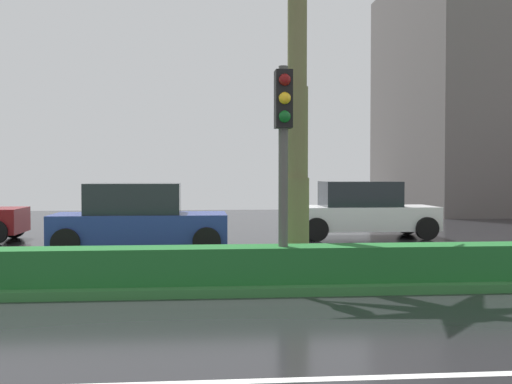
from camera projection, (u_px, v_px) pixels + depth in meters
ground_plane at (39, 275)px, 12.65m from camera, size 90.00×42.00×0.10m
median_strip at (25, 277)px, 11.65m from camera, size 85.50×4.00×0.15m
median_hedge at (1, 268)px, 10.24m from camera, size 76.50×0.70×0.60m
traffic_signal_median_right at (283, 134)px, 10.53m from camera, size 0.28×0.43×3.60m
car_in_traffic_third at (138, 219)px, 15.90m from camera, size 4.30×2.02×1.72m
car_in_traffic_fourth at (363, 211)px, 19.43m from camera, size 4.30×2.02×1.72m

